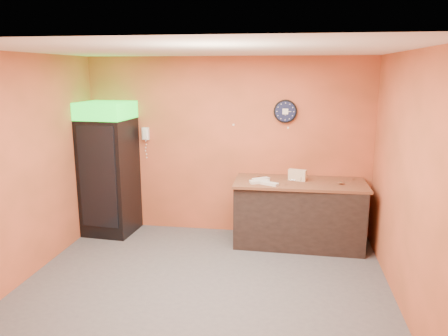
# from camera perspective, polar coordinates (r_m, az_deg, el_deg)

# --- Properties ---
(floor) EXTENTS (4.50, 4.50, 0.00)m
(floor) POSITION_cam_1_polar(r_m,az_deg,el_deg) (5.51, -2.72, -15.31)
(floor) COLOR #47474C
(floor) RESTS_ON ground
(back_wall) EXTENTS (4.50, 0.02, 2.80)m
(back_wall) POSITION_cam_1_polar(r_m,az_deg,el_deg) (6.94, 0.42, 2.82)
(back_wall) COLOR #DA623D
(back_wall) RESTS_ON floor
(left_wall) EXTENTS (0.02, 4.00, 2.80)m
(left_wall) POSITION_cam_1_polar(r_m,az_deg,el_deg) (5.89, -24.89, -0.15)
(left_wall) COLOR #DA623D
(left_wall) RESTS_ON floor
(right_wall) EXTENTS (0.02, 4.00, 2.80)m
(right_wall) POSITION_cam_1_polar(r_m,az_deg,el_deg) (5.07, 22.87, -1.86)
(right_wall) COLOR #DA623D
(right_wall) RESTS_ON floor
(ceiling) EXTENTS (4.50, 4.00, 0.02)m
(ceiling) POSITION_cam_1_polar(r_m,az_deg,el_deg) (4.88, -3.08, 15.17)
(ceiling) COLOR white
(ceiling) RESTS_ON back_wall
(beverage_cooler) EXTENTS (0.79, 0.80, 2.11)m
(beverage_cooler) POSITION_cam_1_polar(r_m,az_deg,el_deg) (7.15, -14.88, -0.35)
(beverage_cooler) COLOR black
(beverage_cooler) RESTS_ON floor
(prep_counter) EXTENTS (1.90, 0.88, 0.94)m
(prep_counter) POSITION_cam_1_polar(r_m,az_deg,el_deg) (6.70, 9.76, -5.96)
(prep_counter) COLOR black
(prep_counter) RESTS_ON floor
(wall_clock) EXTENTS (0.36, 0.06, 0.36)m
(wall_clock) POSITION_cam_1_polar(r_m,az_deg,el_deg) (6.77, 8.01, 7.34)
(wall_clock) COLOR black
(wall_clock) RESTS_ON back_wall
(wall_phone) EXTENTS (0.11, 0.10, 0.20)m
(wall_phone) POSITION_cam_1_polar(r_m,az_deg,el_deg) (7.17, -10.21, 4.44)
(wall_phone) COLOR white
(wall_phone) RESTS_ON back_wall
(butcher_paper) EXTENTS (1.94, 0.91, 0.04)m
(butcher_paper) POSITION_cam_1_polar(r_m,az_deg,el_deg) (6.56, 9.92, -1.90)
(butcher_paper) COLOR brown
(butcher_paper) RESTS_ON prep_counter
(sub_roll_stack) EXTENTS (0.28, 0.16, 0.17)m
(sub_roll_stack) POSITION_cam_1_polar(r_m,az_deg,el_deg) (6.58, 9.55, -0.92)
(sub_roll_stack) COLOR beige
(sub_roll_stack) RESTS_ON butcher_paper
(wrapped_sandwich_left) EXTENTS (0.30, 0.22, 0.04)m
(wrapped_sandwich_left) POSITION_cam_1_polar(r_m,az_deg,el_deg) (6.39, 4.64, -1.78)
(wrapped_sandwich_left) COLOR silver
(wrapped_sandwich_left) RESTS_ON butcher_paper
(wrapped_sandwich_mid) EXTENTS (0.27, 0.21, 0.04)m
(wrapped_sandwich_mid) POSITION_cam_1_polar(r_m,az_deg,el_deg) (6.29, 5.98, -2.04)
(wrapped_sandwich_mid) COLOR silver
(wrapped_sandwich_mid) RESTS_ON butcher_paper
(wrapped_sandwich_right) EXTENTS (0.27, 0.23, 0.04)m
(wrapped_sandwich_right) POSITION_cam_1_polar(r_m,az_deg,el_deg) (6.53, 4.84, -1.47)
(wrapped_sandwich_right) COLOR silver
(wrapped_sandwich_right) RESTS_ON butcher_paper
(kitchen_tool) EXTENTS (0.07, 0.07, 0.07)m
(kitchen_tool) POSITION_cam_1_polar(r_m,az_deg,el_deg) (6.56, 10.10, -1.43)
(kitchen_tool) COLOR silver
(kitchen_tool) RESTS_ON butcher_paper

